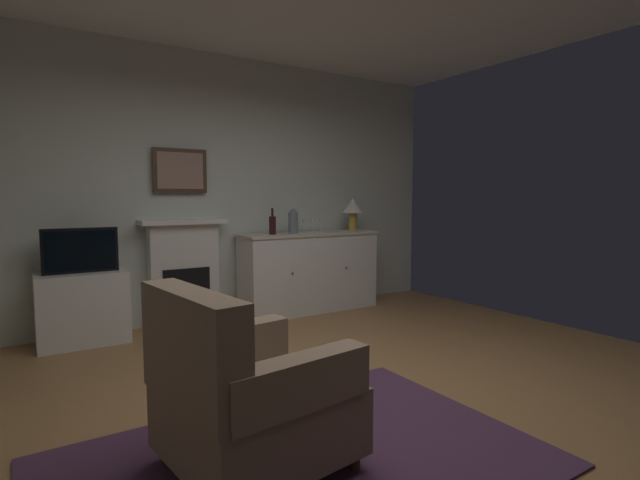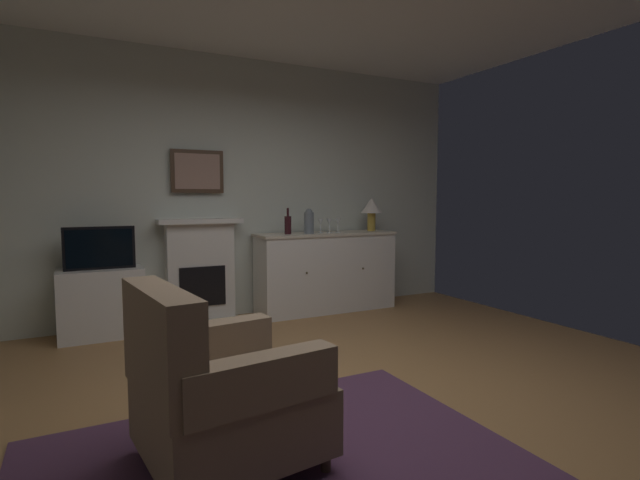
{
  "view_description": "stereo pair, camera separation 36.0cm",
  "coord_description": "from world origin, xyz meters",
  "px_view_note": "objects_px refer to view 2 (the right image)",
  "views": [
    {
      "loc": [
        -1.86,
        -2.35,
        1.32
      ],
      "look_at": [
        0.09,
        0.67,
        1.0
      ],
      "focal_mm": 26.78,
      "sensor_mm": 36.0,
      "label": 1
    },
    {
      "loc": [
        -1.54,
        -2.53,
        1.32
      ],
      "look_at": [
        0.09,
        0.67,
        1.0
      ],
      "focal_mm": 26.78,
      "sensor_mm": 36.0,
      "label": 2
    }
  ],
  "objects_px": {
    "framed_picture": "(197,171)",
    "wine_glass_left": "(321,222)",
    "wine_glass_right": "(338,222)",
    "tv_cabinet": "(102,303)",
    "armchair": "(218,393)",
    "fireplace_unit": "(201,270)",
    "wine_bottle": "(288,225)",
    "wine_glass_center": "(329,222)",
    "table_lamp": "(372,208)",
    "vase_decorative": "(309,221)",
    "sideboard_cabinet": "(326,272)",
    "tv_set": "(100,248)"
  },
  "relations": [
    {
      "from": "fireplace_unit",
      "to": "table_lamp",
      "type": "relative_size",
      "value": 2.75
    },
    {
      "from": "tv_cabinet",
      "to": "armchair",
      "type": "relative_size",
      "value": 0.82
    },
    {
      "from": "table_lamp",
      "to": "tv_cabinet",
      "type": "bearing_deg",
      "value": 179.72
    },
    {
      "from": "wine_glass_center",
      "to": "table_lamp",
      "type": "bearing_deg",
      "value": 2.67
    },
    {
      "from": "table_lamp",
      "to": "tv_cabinet",
      "type": "height_order",
      "value": "table_lamp"
    },
    {
      "from": "fireplace_unit",
      "to": "wine_glass_right",
      "type": "height_order",
      "value": "fireplace_unit"
    },
    {
      "from": "wine_bottle",
      "to": "tv_cabinet",
      "type": "bearing_deg",
      "value": 178.86
    },
    {
      "from": "wine_glass_right",
      "to": "tv_cabinet",
      "type": "bearing_deg",
      "value": 178.9
    },
    {
      "from": "wine_glass_right",
      "to": "tv_cabinet",
      "type": "relative_size",
      "value": 0.22
    },
    {
      "from": "wine_glass_left",
      "to": "armchair",
      "type": "xyz_separation_m",
      "value": [
        -1.91,
        -2.67,
        -0.66
      ]
    },
    {
      "from": "wine_bottle",
      "to": "wine_glass_right",
      "type": "distance_m",
      "value": 0.63
    },
    {
      "from": "sideboard_cabinet",
      "to": "wine_glass_right",
      "type": "xyz_separation_m",
      "value": [
        0.14,
        -0.03,
        0.58
      ]
    },
    {
      "from": "wine_glass_right",
      "to": "armchair",
      "type": "height_order",
      "value": "wine_glass_right"
    },
    {
      "from": "framed_picture",
      "to": "armchair",
      "type": "xyz_separation_m",
      "value": [
        -0.58,
        -2.91,
        -1.21
      ]
    },
    {
      "from": "wine_glass_left",
      "to": "framed_picture",
      "type": "bearing_deg",
      "value": 169.88
    },
    {
      "from": "wine_bottle",
      "to": "wine_glass_right",
      "type": "xyz_separation_m",
      "value": [
        0.63,
        -0.01,
        0.01
      ]
    },
    {
      "from": "tv_cabinet",
      "to": "wine_glass_center",
      "type": "bearing_deg",
      "value": -1.01
    },
    {
      "from": "wine_glass_right",
      "to": "armchair",
      "type": "distance_m",
      "value": 3.47
    },
    {
      "from": "fireplace_unit",
      "to": "wine_bottle",
      "type": "relative_size",
      "value": 3.79
    },
    {
      "from": "framed_picture",
      "to": "wine_bottle",
      "type": "relative_size",
      "value": 1.9
    },
    {
      "from": "table_lamp",
      "to": "tv_set",
      "type": "xyz_separation_m",
      "value": [
        -3.02,
        -0.01,
        -0.34
      ]
    },
    {
      "from": "wine_bottle",
      "to": "armchair",
      "type": "xyz_separation_m",
      "value": [
        -1.5,
        -2.66,
        -0.64
      ]
    },
    {
      "from": "table_lamp",
      "to": "sideboard_cabinet",
      "type": "bearing_deg",
      "value": -180.0
    },
    {
      "from": "wine_glass_center",
      "to": "armchair",
      "type": "height_order",
      "value": "wine_glass_center"
    },
    {
      "from": "wine_bottle",
      "to": "tv_set",
      "type": "height_order",
      "value": "wine_bottle"
    },
    {
      "from": "table_lamp",
      "to": "vase_decorative",
      "type": "bearing_deg",
      "value": -176.7
    },
    {
      "from": "wine_glass_center",
      "to": "wine_glass_right",
      "type": "distance_m",
      "value": 0.11
    },
    {
      "from": "vase_decorative",
      "to": "tv_cabinet",
      "type": "height_order",
      "value": "vase_decorative"
    },
    {
      "from": "fireplace_unit",
      "to": "framed_picture",
      "type": "height_order",
      "value": "framed_picture"
    },
    {
      "from": "fireplace_unit",
      "to": "table_lamp",
      "type": "bearing_deg",
      "value": -4.96
    },
    {
      "from": "tv_cabinet",
      "to": "wine_glass_right",
      "type": "bearing_deg",
      "value": -1.1
    },
    {
      "from": "table_lamp",
      "to": "wine_glass_right",
      "type": "bearing_deg",
      "value": -176.01
    },
    {
      "from": "wine_glass_left",
      "to": "tv_cabinet",
      "type": "distance_m",
      "value": 2.42
    },
    {
      "from": "framed_picture",
      "to": "wine_glass_left",
      "type": "height_order",
      "value": "framed_picture"
    },
    {
      "from": "wine_glass_left",
      "to": "wine_glass_right",
      "type": "distance_m",
      "value": 0.22
    },
    {
      "from": "wine_bottle",
      "to": "armchair",
      "type": "bearing_deg",
      "value": -119.48
    },
    {
      "from": "sideboard_cabinet",
      "to": "tv_set",
      "type": "distance_m",
      "value": 2.43
    },
    {
      "from": "framed_picture",
      "to": "sideboard_cabinet",
      "type": "relative_size",
      "value": 0.33
    },
    {
      "from": "tv_cabinet",
      "to": "table_lamp",
      "type": "bearing_deg",
      "value": -0.28
    },
    {
      "from": "table_lamp",
      "to": "wine_glass_center",
      "type": "xyz_separation_m",
      "value": [
        -0.59,
        -0.03,
        -0.16
      ]
    },
    {
      "from": "sideboard_cabinet",
      "to": "wine_glass_left",
      "type": "bearing_deg",
      "value": -168.83
    },
    {
      "from": "wine_glass_left",
      "to": "tv_set",
      "type": "distance_m",
      "value": 2.32
    },
    {
      "from": "table_lamp",
      "to": "vase_decorative",
      "type": "height_order",
      "value": "table_lamp"
    },
    {
      "from": "vase_decorative",
      "to": "wine_bottle",
      "type": "bearing_deg",
      "value": 173.7
    },
    {
      "from": "wine_bottle",
      "to": "wine_glass_left",
      "type": "relative_size",
      "value": 1.76
    },
    {
      "from": "wine_bottle",
      "to": "armchair",
      "type": "distance_m",
      "value": 3.12
    },
    {
      "from": "wine_glass_center",
      "to": "wine_glass_right",
      "type": "relative_size",
      "value": 1.0
    },
    {
      "from": "framed_picture",
      "to": "wine_bottle",
      "type": "height_order",
      "value": "framed_picture"
    },
    {
      "from": "sideboard_cabinet",
      "to": "tv_cabinet",
      "type": "bearing_deg",
      "value": 179.64
    },
    {
      "from": "table_lamp",
      "to": "wine_glass_right",
      "type": "xyz_separation_m",
      "value": [
        -0.48,
        -0.03,
        -0.16
      ]
    }
  ]
}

